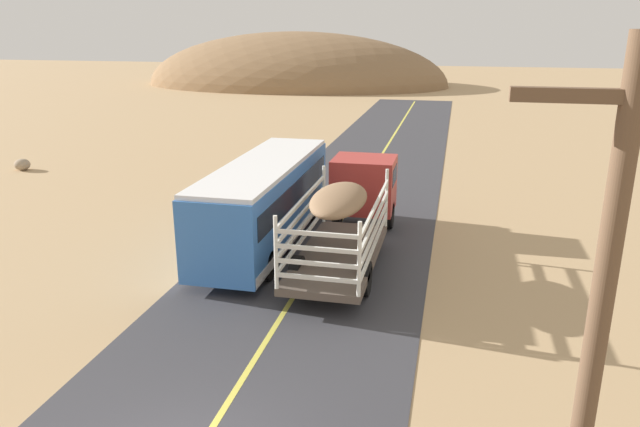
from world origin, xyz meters
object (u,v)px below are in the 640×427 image
object	(u,v)px
bus	(265,201)
boulder_mid_field	(22,165)
livestock_truck	(355,199)
power_pole_near	(588,390)

from	to	relation	value
bus	boulder_mid_field	size ratio (longest dim) A/B	10.91
livestock_truck	boulder_mid_field	world-z (taller)	livestock_truck
livestock_truck	boulder_mid_field	distance (m)	22.37
bus	power_pole_near	size ratio (longest dim) A/B	1.24
power_pole_near	livestock_truck	bearing A→B (deg)	108.34
livestock_truck	power_pole_near	xyz separation A→B (m)	(5.11, -15.42, 2.53)
livestock_truck	power_pole_near	world-z (taller)	power_pole_near
livestock_truck	boulder_mid_field	size ratio (longest dim) A/B	10.58
bus	boulder_mid_field	distance (m)	19.65
boulder_mid_field	bus	bearing A→B (deg)	-26.21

